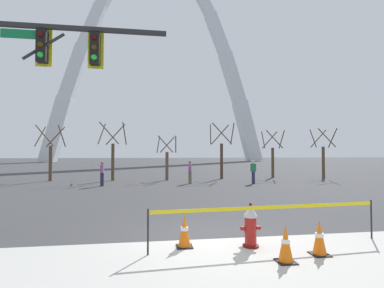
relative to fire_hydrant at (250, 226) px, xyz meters
name	(u,v)px	position (x,y,z in m)	size (l,w,h in m)	color
ground_plane	(213,237)	(-0.67, 0.87, -0.47)	(240.00, 240.00, 0.00)	#3D3D3F
fire_hydrant	(250,226)	(0.00, 0.00, 0.00)	(0.46, 0.48, 0.99)	#5E0F0D
caution_tape_barrier	(269,217)	(0.44, -0.03, 0.20)	(5.49, 0.40, 0.96)	#232326
traffic_cone_by_hydrant	(286,244)	(0.35, -0.99, -0.11)	(0.36, 0.36, 0.73)	black
traffic_cone_mid_sidewalk	(184,231)	(-1.48, 0.19, -0.11)	(0.36, 0.36, 0.73)	black
traffic_cone_curb_edge	(319,238)	(1.24, -0.71, -0.11)	(0.36, 0.36, 0.73)	black
traffic_signal_gantry	(31,81)	(-5.46, 2.05, 3.60)	(5.02, 0.44, 6.00)	#232326
monument_arch	(157,67)	(-0.67, 65.50, 23.04)	(53.93, 3.32, 54.22)	silver
tree_far_left	(51,156)	(-9.70, 16.90, 1.39)	(1.93, 1.94, 4.19)	brown
tree_left_mid	(113,155)	(-5.07, 16.57, 1.52)	(2.05, 2.06, 4.46)	brown
tree_center_left	(167,160)	(-0.93, 16.26, 1.07)	(1.61, 1.61, 3.45)	brown
tree_center_right	(221,154)	(3.58, 16.81, 1.56)	(2.09, 2.10, 4.55)	#473323
tree_right_mid	(273,157)	(8.23, 17.30, 1.33)	(1.87, 1.88, 4.04)	brown
tree_far_right	(323,156)	(12.22, 16.16, 1.38)	(1.92, 1.93, 4.16)	brown
pedestrian_walking_left	(253,172)	(4.81, 12.77, 0.35)	(0.38, 0.39, 1.59)	#232847
pedestrian_standing_center	(190,172)	(0.51, 13.49, 0.35)	(0.28, 0.38, 1.59)	brown
pedestrian_walking_right	(102,173)	(-5.26, 12.81, 0.35)	(0.22, 0.34, 1.59)	#232847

